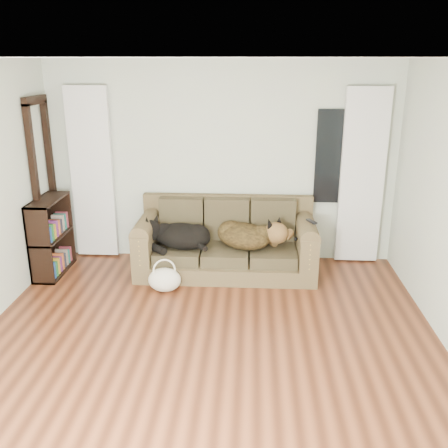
# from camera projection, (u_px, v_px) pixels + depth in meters

# --- Properties ---
(floor) EXTENTS (5.00, 5.00, 0.00)m
(floor) POSITION_uv_depth(u_px,v_px,m) (205.00, 359.00, 4.52)
(floor) COLOR #431F11
(floor) RESTS_ON ground
(ceiling) EXTENTS (5.00, 5.00, 0.00)m
(ceiling) POSITION_uv_depth(u_px,v_px,m) (200.00, 58.00, 3.70)
(ceiling) COLOR white
(ceiling) RESTS_ON ground
(wall_back) EXTENTS (4.50, 0.04, 2.60)m
(wall_back) POSITION_uv_depth(u_px,v_px,m) (222.00, 163.00, 6.48)
(wall_back) COLOR beige
(wall_back) RESTS_ON ground
(curtain_left) EXTENTS (0.55, 0.08, 2.25)m
(curtain_left) POSITION_uv_depth(u_px,v_px,m) (92.00, 174.00, 6.54)
(curtain_left) COLOR white
(curtain_left) RESTS_ON ground
(curtain_right) EXTENTS (0.55, 0.08, 2.25)m
(curtain_right) POSITION_uv_depth(u_px,v_px,m) (362.00, 177.00, 6.35)
(curtain_right) COLOR white
(curtain_right) RESTS_ON ground
(window_pane) EXTENTS (0.50, 0.03, 1.20)m
(window_pane) POSITION_uv_depth(u_px,v_px,m) (335.00, 157.00, 6.34)
(window_pane) COLOR black
(window_pane) RESTS_ON wall_back
(door_casing) EXTENTS (0.07, 0.60, 2.10)m
(door_casing) POSITION_uv_depth(u_px,v_px,m) (45.00, 188.00, 6.25)
(door_casing) COLOR black
(door_casing) RESTS_ON ground
(sofa) EXTENTS (2.22, 0.96, 0.91)m
(sofa) POSITION_uv_depth(u_px,v_px,m) (226.00, 238.00, 6.25)
(sofa) COLOR brown
(sofa) RESTS_ON floor
(dog_black_lab) EXTENTS (0.86, 0.72, 0.31)m
(dog_black_lab) POSITION_uv_depth(u_px,v_px,m) (179.00, 237.00, 6.19)
(dog_black_lab) COLOR black
(dog_black_lab) RESTS_ON sofa
(dog_shepherd) EXTENTS (0.92, 0.86, 0.33)m
(dog_shepherd) POSITION_uv_depth(u_px,v_px,m) (247.00, 237.00, 6.18)
(dog_shepherd) COLOR black
(dog_shepherd) RESTS_ON sofa
(tv_remote) EXTENTS (0.11, 0.17, 0.02)m
(tv_remote) POSITION_uv_depth(u_px,v_px,m) (312.00, 221.00, 5.99)
(tv_remote) COLOR black
(tv_remote) RESTS_ON sofa
(tote_bag) EXTENTS (0.41, 0.33, 0.28)m
(tote_bag) POSITION_uv_depth(u_px,v_px,m) (165.00, 278.00, 5.80)
(tote_bag) COLOR silver
(tote_bag) RESTS_ON floor
(bookshelf) EXTENTS (0.37, 0.80, 0.97)m
(bookshelf) POSITION_uv_depth(u_px,v_px,m) (51.00, 235.00, 6.21)
(bookshelf) COLOR black
(bookshelf) RESTS_ON floor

